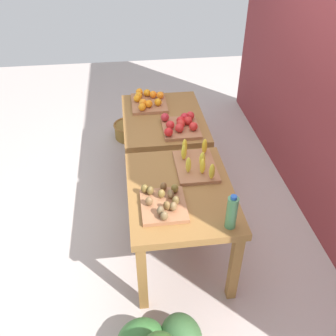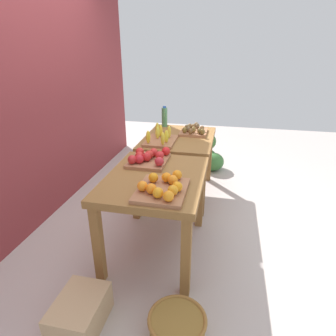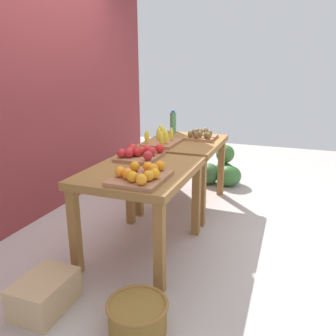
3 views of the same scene
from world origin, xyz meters
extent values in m
plane|color=#B8AAA5|center=(0.00, 0.00, 0.00)|extent=(8.00, 8.00, 0.00)
cube|color=maroon|center=(0.00, 1.35, 1.50)|extent=(4.40, 0.12, 3.00)
cube|color=olive|center=(-0.56, 0.00, 0.72)|extent=(1.04, 0.80, 0.06)
cube|color=olive|center=(-1.02, -0.34, 0.34)|extent=(0.07, 0.07, 0.69)
cube|color=olive|center=(-0.10, -0.34, 0.34)|extent=(0.07, 0.07, 0.69)
cube|color=olive|center=(-1.02, 0.34, 0.34)|extent=(0.07, 0.07, 0.69)
cube|color=olive|center=(-0.10, 0.34, 0.34)|extent=(0.07, 0.07, 0.69)
cube|color=olive|center=(0.56, 0.00, 0.72)|extent=(1.04, 0.80, 0.06)
cube|color=olive|center=(0.10, -0.34, 0.34)|extent=(0.07, 0.07, 0.69)
cube|color=olive|center=(1.02, -0.34, 0.34)|extent=(0.07, 0.07, 0.69)
cube|color=olive|center=(0.10, 0.34, 0.34)|extent=(0.07, 0.07, 0.69)
cube|color=olive|center=(1.02, 0.34, 0.34)|extent=(0.07, 0.07, 0.69)
cube|color=#A06845|center=(-0.83, -0.12, 0.76)|extent=(0.44, 0.36, 0.03)
sphere|color=orange|center=(-0.89, 0.01, 0.81)|extent=(0.11, 0.11, 0.08)
sphere|color=orange|center=(-0.74, -0.03, 0.81)|extent=(0.09, 0.09, 0.08)
sphere|color=orange|center=(-0.75, -0.19, 0.81)|extent=(0.10, 0.10, 0.08)
sphere|color=orange|center=(-0.65, -0.20, 0.81)|extent=(0.09, 0.09, 0.08)
sphere|color=orange|center=(-0.71, -0.13, 0.81)|extent=(0.08, 0.08, 0.08)
sphere|color=orange|center=(-0.85, -0.24, 0.81)|extent=(0.11, 0.11, 0.08)
sphere|color=orange|center=(-0.91, -0.22, 0.81)|extent=(0.09, 0.09, 0.08)
sphere|color=orange|center=(-1.00, -0.21, 0.81)|extent=(0.10, 0.10, 0.08)
sphere|color=orange|center=(-0.97, -0.13, 0.81)|extent=(0.11, 0.11, 0.08)
sphere|color=orange|center=(-0.92, -0.07, 0.81)|extent=(0.11, 0.11, 0.08)
cube|color=#A06845|center=(-0.29, 0.13, 0.76)|extent=(0.40, 0.34, 0.03)
sphere|color=red|center=(-0.40, 0.19, 0.82)|extent=(0.11, 0.11, 0.08)
sphere|color=red|center=(-0.27, 0.03, 0.82)|extent=(0.10, 0.10, 0.08)
sphere|color=red|center=(-0.42, 0.00, 0.82)|extent=(0.11, 0.11, 0.08)
sphere|color=red|center=(-0.21, 0.11, 0.82)|extent=(0.10, 0.10, 0.08)
sphere|color=red|center=(-0.42, 0.25, 0.82)|extent=(0.10, 0.10, 0.08)
sphere|color=red|center=(-0.27, 0.13, 0.82)|extent=(0.11, 0.11, 0.08)
sphere|color=red|center=(-0.22, 0.24, 0.82)|extent=(0.10, 0.10, 0.08)
sphere|color=red|center=(-0.32, 0.21, 0.82)|extent=(0.11, 0.11, 0.08)
sphere|color=red|center=(-0.34, 0.14, 0.82)|extent=(0.11, 0.11, 0.08)
sphere|color=red|center=(-0.15, 0.00, 0.82)|extent=(0.10, 0.10, 0.08)
cube|color=#A06845|center=(0.32, 0.16, 0.76)|extent=(0.44, 0.32, 0.03)
ellipsoid|color=yellow|center=(0.14, 0.10, 0.85)|extent=(0.06, 0.06, 0.14)
ellipsoid|color=yellow|center=(0.50, 0.25, 0.85)|extent=(0.06, 0.07, 0.14)
ellipsoid|color=yellow|center=(0.43, 0.19, 0.85)|extent=(0.06, 0.06, 0.14)
ellipsoid|color=yellow|center=(0.40, 0.09, 0.85)|extent=(0.06, 0.05, 0.14)
ellipsoid|color=yellow|center=(0.16, 0.26, 0.85)|extent=(0.07, 0.06, 0.14)
ellipsoid|color=yellow|center=(0.34, 0.21, 0.85)|extent=(0.05, 0.06, 0.14)
ellipsoid|color=yellow|center=(0.23, 0.08, 0.85)|extent=(0.06, 0.07, 0.14)
cube|color=#A06845|center=(0.74, -0.15, 0.76)|extent=(0.36, 0.32, 0.03)
ellipsoid|color=brown|center=(0.81, -0.09, 0.81)|extent=(0.07, 0.07, 0.07)
ellipsoid|color=olive|center=(0.67, -0.16, 0.81)|extent=(0.07, 0.07, 0.07)
ellipsoid|color=brown|center=(0.59, -0.13, 0.81)|extent=(0.07, 0.07, 0.07)
ellipsoid|color=brown|center=(0.90, -0.16, 0.81)|extent=(0.06, 0.07, 0.07)
ellipsoid|color=brown|center=(0.85, -0.18, 0.81)|extent=(0.07, 0.07, 0.07)
ellipsoid|color=brown|center=(0.75, -0.06, 0.81)|extent=(0.06, 0.07, 0.07)
ellipsoid|color=brown|center=(0.68, -0.09, 0.81)|extent=(0.06, 0.05, 0.07)
ellipsoid|color=brown|center=(0.74, -0.25, 0.81)|extent=(0.06, 0.07, 0.07)
ellipsoid|color=brown|center=(0.63, -0.23, 0.81)|extent=(0.07, 0.07, 0.07)
ellipsoid|color=brown|center=(0.80, -0.13, 0.81)|extent=(0.07, 0.07, 0.07)
ellipsoid|color=brown|center=(0.63, -0.05, 0.81)|extent=(0.06, 0.07, 0.07)
ellipsoid|color=brown|center=(0.60, -0.27, 0.81)|extent=(0.05, 0.06, 0.07)
cylinder|color=#4C8C59|center=(0.98, 0.27, 0.87)|extent=(0.07, 0.07, 0.25)
cylinder|color=blue|center=(0.98, 0.27, 1.01)|extent=(0.04, 0.04, 0.02)
ellipsoid|color=#2D7132|center=(1.62, -0.27, 0.12)|extent=(0.32, 0.35, 0.25)
ellipsoid|color=#376435|center=(1.38, -0.11, 0.14)|extent=(0.39, 0.35, 0.28)
ellipsoid|color=#377035|center=(1.37, -0.38, 0.14)|extent=(0.36, 0.40, 0.28)
ellipsoid|color=#36642A|center=(1.62, -0.27, 0.37)|extent=(0.30, 0.25, 0.25)
cylinder|color=olive|center=(-1.40, -0.35, 0.09)|extent=(0.35, 0.35, 0.18)
torus|color=olive|center=(-1.40, -0.35, 0.18)|extent=(0.37, 0.37, 0.02)
cube|color=tan|center=(-1.44, 0.30, 0.11)|extent=(0.40, 0.30, 0.22)
camera|label=1|loc=(2.68, -0.36, 2.58)|focal=39.79mm
camera|label=2|loc=(-2.63, -0.56, 1.74)|focal=30.35mm
camera|label=3|loc=(-2.90, -1.10, 1.52)|focal=35.94mm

